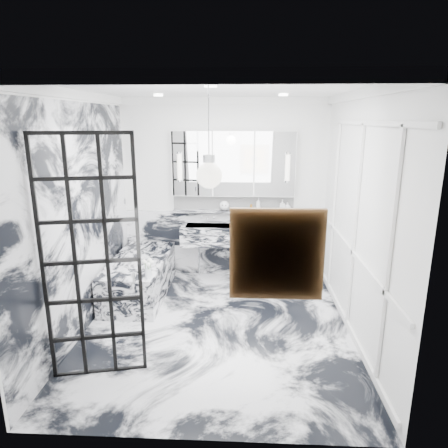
# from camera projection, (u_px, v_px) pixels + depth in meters

# --- Properties ---
(floor) EXTENTS (3.60, 3.60, 0.00)m
(floor) POSITION_uv_depth(u_px,v_px,m) (217.00, 327.00, 4.93)
(floor) COLOR silver
(floor) RESTS_ON ground
(ceiling) EXTENTS (3.60, 3.60, 0.00)m
(ceiling) POSITION_uv_depth(u_px,v_px,m) (215.00, 88.00, 4.21)
(ceiling) COLOR white
(ceiling) RESTS_ON wall_back
(wall_back) EXTENTS (3.60, 0.00, 3.60)m
(wall_back) POSITION_uv_depth(u_px,v_px,m) (224.00, 190.00, 6.31)
(wall_back) COLOR white
(wall_back) RESTS_ON floor
(wall_front) EXTENTS (3.60, 0.00, 3.60)m
(wall_front) POSITION_uv_depth(u_px,v_px,m) (198.00, 277.00, 2.83)
(wall_front) COLOR white
(wall_front) RESTS_ON floor
(wall_left) EXTENTS (0.00, 3.60, 3.60)m
(wall_left) POSITION_uv_depth(u_px,v_px,m) (79.00, 215.00, 4.65)
(wall_left) COLOR white
(wall_left) RESTS_ON floor
(wall_right) EXTENTS (0.00, 3.60, 3.60)m
(wall_right) POSITION_uv_depth(u_px,v_px,m) (357.00, 219.00, 4.49)
(wall_right) COLOR white
(wall_right) RESTS_ON floor
(marble_clad_back) EXTENTS (3.18, 0.05, 1.05)m
(marble_clad_back) POSITION_uv_depth(u_px,v_px,m) (224.00, 243.00, 6.51)
(marble_clad_back) COLOR silver
(marble_clad_back) RESTS_ON floor
(marble_clad_left) EXTENTS (0.02, 3.56, 2.68)m
(marble_clad_left) POSITION_uv_depth(u_px,v_px,m) (81.00, 220.00, 4.66)
(marble_clad_left) COLOR silver
(marble_clad_left) RESTS_ON floor
(panel_molding) EXTENTS (0.03, 3.40, 2.30)m
(panel_molding) POSITION_uv_depth(u_px,v_px,m) (355.00, 227.00, 4.52)
(panel_molding) COLOR white
(panel_molding) RESTS_ON floor
(soap_bottle_a) EXTENTS (0.09, 0.09, 0.20)m
(soap_bottle_a) POSITION_uv_depth(u_px,v_px,m) (258.00, 204.00, 6.25)
(soap_bottle_a) COLOR #8C5919
(soap_bottle_a) RESTS_ON ledge
(soap_bottle_b) EXTENTS (0.09, 0.09, 0.18)m
(soap_bottle_b) POSITION_uv_depth(u_px,v_px,m) (282.00, 205.00, 6.23)
(soap_bottle_b) COLOR #4C4C51
(soap_bottle_b) RESTS_ON ledge
(soap_bottle_c) EXTENTS (0.14, 0.14, 0.14)m
(soap_bottle_c) POSITION_uv_depth(u_px,v_px,m) (287.00, 207.00, 6.24)
(soap_bottle_c) COLOR silver
(soap_bottle_c) RESTS_ON ledge
(face_pot) EXTENTS (0.16, 0.16, 0.16)m
(face_pot) POSITION_uv_depth(u_px,v_px,m) (224.00, 206.00, 6.28)
(face_pot) COLOR white
(face_pot) RESTS_ON ledge
(amber_bottle) EXTENTS (0.04, 0.04, 0.10)m
(amber_bottle) POSITION_uv_depth(u_px,v_px,m) (251.00, 207.00, 6.27)
(amber_bottle) COLOR #8C5919
(amber_bottle) RESTS_ON ledge
(flower_vase) EXTENTS (0.08, 0.08, 0.12)m
(flower_vase) POSITION_uv_depth(u_px,v_px,m) (148.00, 273.00, 5.03)
(flower_vase) COLOR silver
(flower_vase) RESTS_ON bathtub
(crittall_door) EXTENTS (0.87, 0.22, 2.37)m
(crittall_door) POSITION_uv_depth(u_px,v_px,m) (92.00, 262.00, 3.76)
(crittall_door) COLOR black
(crittall_door) RESTS_ON floor
(artwork) EXTENTS (0.56, 0.05, 0.56)m
(artwork) POSITION_uv_depth(u_px,v_px,m) (277.00, 254.00, 2.80)
(artwork) COLOR #C58514
(artwork) RESTS_ON wall_front
(pendant_light) EXTENTS (0.22, 0.22, 0.22)m
(pendant_light) POSITION_uv_depth(u_px,v_px,m) (209.00, 176.00, 3.32)
(pendant_light) COLOR white
(pendant_light) RESTS_ON ceiling
(trough_sink) EXTENTS (1.60, 0.45, 0.30)m
(trough_sink) POSITION_uv_depth(u_px,v_px,m) (233.00, 235.00, 6.24)
(trough_sink) COLOR silver
(trough_sink) RESTS_ON wall_back
(ledge) EXTENTS (1.90, 0.14, 0.04)m
(ledge) POSITION_uv_depth(u_px,v_px,m) (233.00, 211.00, 6.31)
(ledge) COLOR silver
(ledge) RESTS_ON wall_back
(subway_tile) EXTENTS (1.90, 0.03, 0.23)m
(subway_tile) POSITION_uv_depth(u_px,v_px,m) (233.00, 202.00, 6.33)
(subway_tile) COLOR white
(subway_tile) RESTS_ON wall_back
(mirror_cabinet) EXTENTS (1.90, 0.16, 1.00)m
(mirror_cabinet) POSITION_uv_depth(u_px,v_px,m) (233.00, 164.00, 6.12)
(mirror_cabinet) COLOR white
(mirror_cabinet) RESTS_ON wall_back
(sconce_left) EXTENTS (0.07, 0.07, 0.40)m
(sconce_left) POSITION_uv_depth(u_px,v_px,m) (180.00, 167.00, 6.08)
(sconce_left) COLOR white
(sconce_left) RESTS_ON mirror_cabinet
(sconce_right) EXTENTS (0.07, 0.07, 0.40)m
(sconce_right) POSITION_uv_depth(u_px,v_px,m) (288.00, 167.00, 6.00)
(sconce_right) COLOR white
(sconce_right) RESTS_ON mirror_cabinet
(bathtub) EXTENTS (0.75, 1.65, 0.55)m
(bathtub) POSITION_uv_depth(u_px,v_px,m) (140.00, 277.00, 5.78)
(bathtub) COLOR silver
(bathtub) RESTS_ON floor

